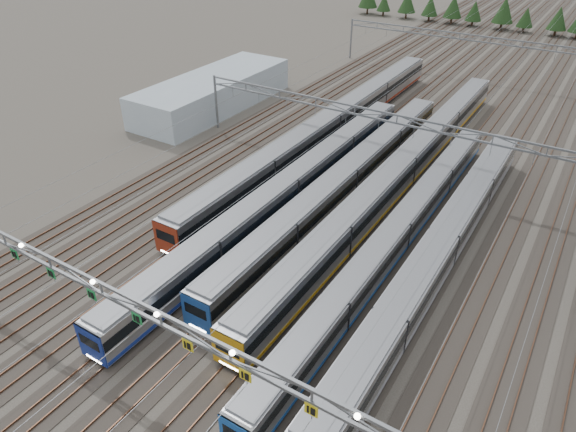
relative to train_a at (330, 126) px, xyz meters
The scene contains 13 objects.
ground 46.02m from the train_a, 75.83° to the right, with size 400.00×400.00×0.00m, color #47423A.
track_bed 56.57m from the train_a, 78.53° to the left, with size 54.00×260.00×5.42m.
train_a is the anchor object (origin of this frame).
train_b 19.01m from the train_a, 76.31° to the right, with size 2.85×54.92×3.71m.
train_c 15.99m from the train_a, 55.74° to the right, with size 2.99×52.23×3.90m.
train_d 15.06m from the train_a, 26.29° to the right, with size 2.97×68.82×3.87m.
train_e 26.66m from the train_a, 47.52° to the right, with size 2.55×52.97×3.32m.
train_f 30.08m from the train_a, 41.58° to the right, with size 2.94×51.35×3.83m.
gantry_near 46.31m from the train_a, 75.92° to the right, with size 56.36×0.61×8.08m.
gantry_mid 12.80m from the train_a, 22.09° to the right, with size 56.36×0.36×8.00m.
gantry_far 42.17m from the train_a, 74.45° to the left, with size 56.36×0.36×8.00m.
west_shed 22.81m from the train_a, behind, with size 10.00×30.00×5.07m, color #A3B4C3.
treeline 85.56m from the train_a, 80.92° to the left, with size 100.10×5.60×7.02m.
Camera 1 is at (19.78, -16.13, 30.60)m, focal length 32.00 mm.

